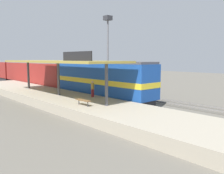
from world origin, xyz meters
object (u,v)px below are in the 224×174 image
object	(u,v)px
passenger_carriage_front	(35,74)
light_mast	(108,37)
platform_bench	(83,100)
locomotive	(102,80)
person_waiting	(93,88)

from	to	relation	value
passenger_carriage_front	light_mast	bearing A→B (deg)	-52.65
passenger_carriage_front	platform_bench	bearing A→B (deg)	-104.89
platform_bench	light_mast	world-z (taller)	light_mast
locomotive	person_waiting	world-z (taller)	locomotive
platform_bench	person_waiting	distance (m)	4.50
locomotive	passenger_carriage_front	xyz separation A→B (m)	(0.00, 18.00, -0.10)
light_mast	person_waiting	xyz separation A→B (m)	(-10.46, -9.37, -6.54)
light_mast	passenger_carriage_front	bearing A→B (deg)	127.35
platform_bench	light_mast	size ratio (longest dim) A/B	0.15
passenger_carriage_front	light_mast	distance (m)	14.22
platform_bench	locomotive	distance (m)	7.61
locomotive	person_waiting	xyz separation A→B (m)	(-2.66, -1.59, -0.56)
person_waiting	platform_bench	bearing A→B (deg)	-138.32
platform_bench	light_mast	bearing A→B (deg)	41.80
locomotive	light_mast	distance (m)	12.54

